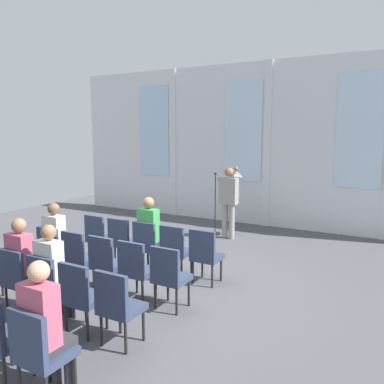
% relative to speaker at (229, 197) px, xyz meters
% --- Properties ---
extents(ground_plane, '(14.28, 14.28, 0.00)m').
position_rel_speaker_xyz_m(ground_plane, '(-0.32, -3.39, -0.99)').
color(ground_plane, '#4C4C51').
extents(rear_partition, '(10.98, 0.14, 4.36)m').
position_rel_speaker_xyz_m(rear_partition, '(-0.29, 1.69, 1.21)').
color(rear_partition, silver).
rests_on(rear_partition, ground).
extents(speaker, '(0.50, 0.69, 1.70)m').
position_rel_speaker_xyz_m(speaker, '(0.00, 0.00, 0.00)').
color(speaker, gray).
rests_on(speaker, ground).
extents(mic_stand, '(0.28, 0.28, 1.55)m').
position_rel_speaker_xyz_m(mic_stand, '(-0.43, 0.16, -0.65)').
color(mic_stand, black).
rests_on(mic_stand, ground).
extents(chair_r0_c0, '(0.46, 0.44, 0.94)m').
position_rel_speaker_xyz_m(chair_r0_c0, '(-1.48, -2.84, -0.46)').
color(chair_r0_c0, black).
rests_on(chair_r0_c0, ground).
extents(chair_r0_c1, '(0.46, 0.44, 0.94)m').
position_rel_speaker_xyz_m(chair_r0_c1, '(-0.90, -2.84, -0.46)').
color(chair_r0_c1, black).
rests_on(chair_r0_c1, ground).
extents(chair_r0_c2, '(0.46, 0.44, 0.94)m').
position_rel_speaker_xyz_m(chair_r0_c2, '(-0.32, -2.84, -0.46)').
color(chair_r0_c2, black).
rests_on(chair_r0_c2, ground).
extents(audience_r0_c2, '(0.36, 0.39, 1.37)m').
position_rel_speaker_xyz_m(audience_r0_c2, '(-0.32, -2.76, -0.23)').
color(audience_r0_c2, '#2D2D33').
rests_on(audience_r0_c2, ground).
extents(chair_r0_c3, '(0.46, 0.44, 0.94)m').
position_rel_speaker_xyz_m(chair_r0_c3, '(0.26, -2.84, -0.46)').
color(chair_r0_c3, black).
rests_on(chair_r0_c3, ground).
extents(chair_r0_c4, '(0.46, 0.44, 0.94)m').
position_rel_speaker_xyz_m(chair_r0_c4, '(0.84, -2.84, -0.46)').
color(chair_r0_c4, black).
rests_on(chair_r0_c4, ground).
extents(chair_r1_c0, '(0.46, 0.44, 0.94)m').
position_rel_speaker_xyz_m(chair_r1_c0, '(-1.48, -3.95, -0.46)').
color(chair_r1_c0, black).
rests_on(chair_r1_c0, ground).
extents(audience_r1_c0, '(0.36, 0.39, 1.34)m').
position_rel_speaker_xyz_m(audience_r1_c0, '(-1.48, -3.87, -0.25)').
color(audience_r1_c0, '#2D2D33').
rests_on(audience_r1_c0, ground).
extents(chair_r1_c1, '(0.46, 0.44, 0.94)m').
position_rel_speaker_xyz_m(chair_r1_c1, '(-0.90, -3.95, -0.46)').
color(chair_r1_c1, black).
rests_on(chair_r1_c1, ground).
extents(chair_r1_c2, '(0.46, 0.44, 0.94)m').
position_rel_speaker_xyz_m(chair_r1_c2, '(-0.32, -3.95, -0.46)').
color(chair_r1_c2, black).
rests_on(chair_r1_c2, ground).
extents(chair_r1_c3, '(0.46, 0.44, 0.94)m').
position_rel_speaker_xyz_m(chair_r1_c3, '(0.26, -3.95, -0.46)').
color(chair_r1_c3, black).
rests_on(chair_r1_c3, ground).
extents(chair_r1_c4, '(0.46, 0.44, 0.94)m').
position_rel_speaker_xyz_m(chair_r1_c4, '(0.84, -3.95, -0.46)').
color(chair_r1_c4, black).
rests_on(chair_r1_c4, ground).
extents(chair_r2_c1, '(0.46, 0.44, 0.94)m').
position_rel_speaker_xyz_m(chair_r2_c1, '(-0.90, -5.05, -0.46)').
color(chair_r2_c1, black).
rests_on(chair_r2_c1, ground).
extents(audience_r2_c1, '(0.36, 0.39, 1.35)m').
position_rel_speaker_xyz_m(audience_r2_c1, '(-0.90, -4.97, -0.24)').
color(audience_r2_c1, '#2D2D33').
rests_on(audience_r2_c1, ground).
extents(chair_r2_c2, '(0.46, 0.44, 0.94)m').
position_rel_speaker_xyz_m(chair_r2_c2, '(-0.32, -5.05, -0.46)').
color(chair_r2_c2, black).
rests_on(chair_r2_c2, ground).
extents(audience_r2_c2, '(0.36, 0.39, 1.33)m').
position_rel_speaker_xyz_m(audience_r2_c2, '(-0.32, -4.97, -0.25)').
color(audience_r2_c2, '#2D2D33').
rests_on(audience_r2_c2, ground).
extents(chair_r2_c3, '(0.46, 0.44, 0.94)m').
position_rel_speaker_xyz_m(chair_r2_c3, '(0.26, -5.05, -0.46)').
color(chair_r2_c3, black).
rests_on(chair_r2_c3, ground).
extents(chair_r2_c4, '(0.46, 0.44, 0.94)m').
position_rel_speaker_xyz_m(chair_r2_c4, '(0.84, -5.05, -0.46)').
color(chair_r2_c4, black).
rests_on(chair_r2_c4, ground).
extents(chair_r3_c4, '(0.46, 0.44, 0.94)m').
position_rel_speaker_xyz_m(chair_r3_c4, '(0.84, -6.16, -0.46)').
color(chair_r3_c4, black).
rests_on(chair_r3_c4, ground).
extents(audience_r3_c4, '(0.36, 0.39, 1.36)m').
position_rel_speaker_xyz_m(audience_r3_c4, '(0.84, -6.08, -0.24)').
color(audience_r3_c4, '#2D2D33').
rests_on(audience_r3_c4, ground).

